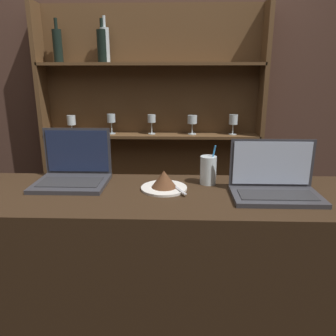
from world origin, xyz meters
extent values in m
cube|color=black|center=(0.00, 0.25, 0.52)|extent=(2.00, 0.50, 1.04)
cube|color=#4C3328|center=(0.00, 1.44, 1.35)|extent=(7.00, 0.06, 2.70)
cube|color=brown|center=(-0.73, 1.32, 0.98)|extent=(0.03, 0.18, 1.97)
cube|color=brown|center=(0.80, 1.32, 0.98)|extent=(0.03, 0.18, 1.97)
cube|color=brown|center=(0.04, 1.41, 0.98)|extent=(1.57, 0.02, 1.97)
cube|color=brown|center=(0.04, 1.32, 0.59)|extent=(1.53, 0.18, 0.02)
cube|color=brown|center=(0.04, 1.32, 1.08)|extent=(1.53, 0.18, 0.02)
cube|color=brown|center=(0.04, 1.32, 1.57)|extent=(1.53, 0.18, 0.02)
cylinder|color=silver|center=(-0.54, 1.32, 1.09)|extent=(0.05, 0.05, 0.01)
cylinder|color=silver|center=(-0.54, 1.32, 1.13)|extent=(0.01, 0.01, 0.06)
cylinder|color=silver|center=(-0.54, 1.32, 1.19)|extent=(0.06, 0.06, 0.07)
cylinder|color=silver|center=(-0.25, 1.32, 1.09)|extent=(0.05, 0.05, 0.01)
cylinder|color=silver|center=(-0.25, 1.32, 1.14)|extent=(0.01, 0.01, 0.08)
cylinder|color=silver|center=(-0.25, 1.32, 1.20)|extent=(0.06, 0.06, 0.06)
cylinder|color=silver|center=(0.04, 1.32, 1.09)|extent=(0.05, 0.05, 0.01)
cylinder|color=silver|center=(0.04, 1.32, 1.14)|extent=(0.01, 0.01, 0.08)
cylinder|color=silver|center=(0.04, 1.32, 1.20)|extent=(0.06, 0.06, 0.06)
cylinder|color=silver|center=(0.32, 1.32, 1.09)|extent=(0.06, 0.06, 0.01)
cylinder|color=silver|center=(0.32, 1.32, 1.13)|extent=(0.01, 0.01, 0.07)
cylinder|color=silver|center=(0.32, 1.32, 1.20)|extent=(0.07, 0.07, 0.06)
cylinder|color=silver|center=(0.61, 1.32, 1.09)|extent=(0.05, 0.05, 0.01)
cylinder|color=silver|center=(0.61, 1.32, 1.13)|extent=(0.01, 0.01, 0.07)
cylinder|color=silver|center=(0.61, 1.32, 1.20)|extent=(0.06, 0.06, 0.07)
cylinder|color=black|center=(-0.59, 1.32, 1.69)|extent=(0.06, 0.06, 0.21)
cylinder|color=black|center=(-0.59, 1.32, 1.83)|extent=(0.02, 0.02, 0.07)
cylinder|color=black|center=(-0.29, 1.32, 1.69)|extent=(0.08, 0.08, 0.21)
cylinder|color=black|center=(-0.29, 1.32, 1.83)|extent=(0.03, 0.03, 0.07)
cylinder|color=#B2C1C6|center=(-0.27, 1.32, 1.69)|extent=(0.06, 0.06, 0.22)
cylinder|color=#B2C1C6|center=(-0.27, 1.32, 1.84)|extent=(0.02, 0.02, 0.07)
cube|color=#333338|center=(-0.24, 0.34, 1.05)|extent=(0.31, 0.25, 0.02)
cube|color=#28282B|center=(-0.24, 0.32, 1.06)|extent=(0.26, 0.14, 0.00)
cube|color=#333338|center=(-0.24, 0.46, 1.17)|extent=(0.31, 0.00, 0.21)
cube|color=#1E2847|center=(-0.24, 0.46, 1.17)|extent=(0.28, 0.01, 0.19)
cube|color=#333338|center=(0.61, 0.21, 1.05)|extent=(0.34, 0.20, 0.02)
cube|color=#28282B|center=(0.61, 0.20, 1.06)|extent=(0.29, 0.11, 0.00)
cube|color=#333338|center=(0.61, 0.31, 1.16)|extent=(0.34, 0.00, 0.20)
cube|color=silver|center=(0.61, 0.30, 1.16)|extent=(0.31, 0.01, 0.18)
cylinder|color=silver|center=(0.17, 0.30, 1.05)|extent=(0.19, 0.19, 0.01)
cone|color=#51301C|center=(0.17, 0.30, 1.09)|extent=(0.11, 0.11, 0.07)
cube|color=#B7B7BC|center=(0.22, 0.28, 1.06)|extent=(0.08, 0.16, 0.00)
cylinder|color=silver|center=(0.36, 0.38, 1.10)|extent=(0.07, 0.07, 0.12)
cylinder|color=#338CD8|center=(0.37, 0.38, 1.13)|extent=(0.04, 0.01, 0.17)
camera|label=1|loc=(0.23, -1.00, 1.52)|focal=35.00mm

